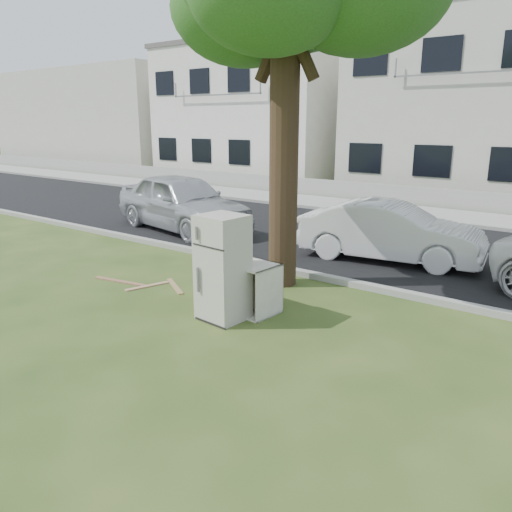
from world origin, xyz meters
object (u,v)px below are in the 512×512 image
Objects in this scene: fridge at (223,268)px; car_left at (182,202)px; cabinet at (246,286)px; car_center at (390,232)px.

fridge is 6.98m from car_left.
fridge is at bearing -118.89° from car_left.
car_center is at bearing 85.72° from cabinet.
fridge is at bearing 162.81° from car_center.
fridge is 0.67m from cabinet.
fridge reaches higher than car_left.
cabinet is (0.07, 0.51, -0.43)m from fridge.
car_center is (0.78, 4.88, -0.18)m from fridge.
fridge reaches higher than car_center.
fridge is 0.35× the size of car_left.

